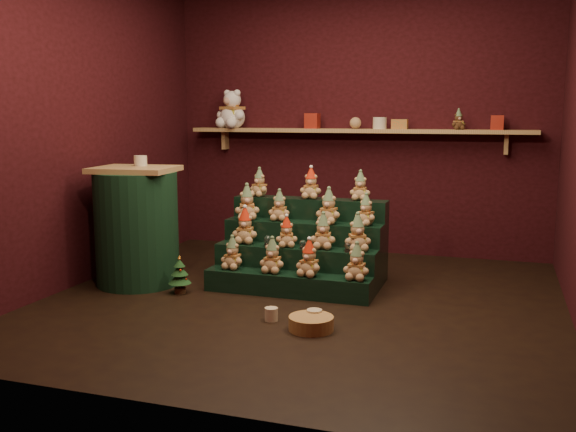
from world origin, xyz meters
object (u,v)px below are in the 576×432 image
(mug_left, at_px, (271,314))
(wicker_basket, at_px, (311,323))
(mug_right, at_px, (314,317))
(snow_globe_a, at_px, (268,241))
(mini_christmas_tree, at_px, (180,275))
(snow_globe_b, at_px, (303,244))
(snow_globe_c, at_px, (348,247))
(white_bear, at_px, (232,104))
(side_table, at_px, (137,227))
(riser_tier_front, at_px, (287,284))
(brown_bear, at_px, (458,120))

(mug_left, relative_size, wicker_basket, 0.31)
(mug_left, xyz_separation_m, mug_right, (0.32, 0.01, 0.01))
(snow_globe_a, xyz_separation_m, mini_christmas_tree, (-0.64, -0.39, -0.25))
(snow_globe_b, xyz_separation_m, mug_left, (0.01, -0.83, -0.35))
(mug_left, height_order, mug_right, mug_right)
(snow_globe_a, xyz_separation_m, snow_globe_b, (0.31, 0.00, -0.01))
(snow_globe_c, distance_m, white_bear, 2.58)
(side_table, bearing_deg, snow_globe_b, 2.72)
(snow_globe_c, height_order, white_bear, white_bear)
(riser_tier_front, xyz_separation_m, mini_christmas_tree, (-0.86, -0.23, 0.07))
(mini_christmas_tree, distance_m, brown_bear, 3.11)
(riser_tier_front, xyz_separation_m, mug_left, (0.10, -0.67, -0.04))
(side_table, relative_size, mini_christmas_tree, 3.21)
(snow_globe_b, bearing_deg, side_table, -171.15)
(snow_globe_c, distance_m, mini_christmas_tree, 1.41)
(snow_globe_a, bearing_deg, snow_globe_b, 0.00)
(snow_globe_c, distance_m, brown_bear, 2.00)
(mug_right, bearing_deg, white_bear, 124.33)
(side_table, bearing_deg, brown_bear, 28.83)
(mini_christmas_tree, relative_size, wicker_basket, 1.03)
(brown_bear, bearing_deg, riser_tier_front, -150.38)
(snow_globe_a, bearing_deg, brown_bear, 47.62)
(riser_tier_front, relative_size, snow_globe_c, 16.69)
(mug_left, xyz_separation_m, wicker_basket, (0.33, -0.11, 0.00))
(snow_globe_a, xyz_separation_m, white_bear, (-0.98, 1.56, 1.17))
(side_table, height_order, wicker_basket, side_table)
(snow_globe_a, xyz_separation_m, mug_right, (0.64, -0.81, -0.35))
(mug_left, distance_m, brown_bear, 2.97)
(snow_globe_c, bearing_deg, mini_christmas_tree, -163.89)
(snow_globe_c, distance_m, wicker_basket, 1.00)
(wicker_basket, bearing_deg, snow_globe_c, 87.51)
(wicker_basket, bearing_deg, side_table, 158.33)
(side_table, relative_size, brown_bear, 5.25)
(mini_christmas_tree, relative_size, brown_bear, 1.64)
(mug_right, bearing_deg, snow_globe_b, 112.27)
(snow_globe_b, relative_size, snow_globe_c, 0.92)
(snow_globe_b, bearing_deg, snow_globe_c, 0.00)
(snow_globe_a, distance_m, mug_left, 0.96)
(side_table, xyz_separation_m, mug_left, (1.45, -0.60, -0.46))
(mini_christmas_tree, bearing_deg, wicker_basket, -22.92)
(snow_globe_c, relative_size, mug_right, 0.77)
(snow_globe_c, distance_m, mug_right, 0.89)
(snow_globe_a, distance_m, white_bear, 2.19)
(mini_christmas_tree, xyz_separation_m, mug_right, (1.28, -0.43, -0.10))
(wicker_basket, bearing_deg, riser_tier_front, 119.08)
(white_bear, bearing_deg, snow_globe_b, -31.56)
(mini_christmas_tree, height_order, white_bear, white_bear)
(snow_globe_a, bearing_deg, white_bear, 122.12)
(white_bear, bearing_deg, side_table, -75.85)
(snow_globe_b, distance_m, mug_left, 0.90)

